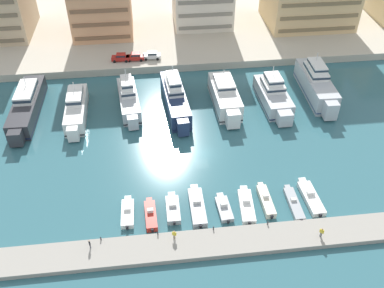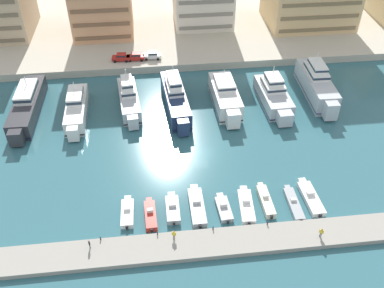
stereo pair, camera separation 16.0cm
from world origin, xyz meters
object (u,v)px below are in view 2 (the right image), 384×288
at_px(yacht_charcoal_far_left, 27,105).
at_px(yacht_silver_center_right, 274,95).
at_px(motorboat_white_center_right, 246,205).
at_px(motorboat_grey_right, 294,204).
at_px(car_red_left, 136,56).
at_px(yacht_silver_mid_right, 317,84).
at_px(yacht_silver_mid_left, 129,98).
at_px(car_red_far_left, 121,57).
at_px(yacht_white_center, 225,96).
at_px(pedestrian_far_side, 174,234).
at_px(yacht_white_left, 76,108).
at_px(motorboat_white_far_left, 127,212).
at_px(motorboat_grey_center_left, 197,206).
at_px(motorboat_grey_mid_left, 173,209).
at_px(motorboat_red_left, 150,215).
at_px(car_white_mid_left, 152,55).
at_px(pedestrian_near_edge, 89,243).
at_px(yacht_navy_center_left, 175,98).
at_px(motorboat_white_far_right, 311,198).
at_px(motorboat_grey_center, 224,208).
at_px(pedestrian_mid_deck, 321,232).
at_px(motorboat_cream_mid_right, 266,201).

relative_size(yacht_charcoal_far_left, yacht_silver_center_right, 1.32).
distance_m(motorboat_white_center_right, motorboat_grey_right, 7.48).
bearing_deg(car_red_left, yacht_charcoal_far_left, -142.86).
bearing_deg(yacht_silver_mid_right, yacht_silver_mid_left, -179.89).
bearing_deg(yacht_silver_center_right, car_red_left, 146.04).
bearing_deg(car_red_far_left, yacht_white_center, -40.67).
bearing_deg(yacht_silver_center_right, pedestrian_far_side, -125.16).
distance_m(yacht_white_left, motorboat_white_far_left, 28.87).
bearing_deg(motorboat_grey_center_left, motorboat_grey_mid_left, 179.44).
relative_size(motorboat_white_far_left, motorboat_red_left, 0.98).
bearing_deg(yacht_charcoal_far_left, yacht_silver_mid_left, -0.09).
relative_size(motorboat_white_far_left, motorboat_white_center_right, 0.82).
height_order(motorboat_red_left, motorboat_white_center_right, motorboat_red_left).
distance_m(motorboat_grey_center_left, car_white_mid_left, 46.27).
relative_size(car_white_mid_left, pedestrian_near_edge, 2.65).
distance_m(yacht_navy_center_left, pedestrian_far_side, 34.06).
relative_size(yacht_silver_mid_left, motorboat_grey_right, 2.15).
distance_m(motorboat_white_far_right, pedestrian_near_edge, 34.51).
bearing_deg(car_red_left, yacht_silver_mid_right, -23.58).
bearing_deg(yacht_silver_mid_right, yacht_silver_center_right, -166.73).
relative_size(yacht_silver_mid_right, motorboat_red_left, 2.99).
bearing_deg(motorboat_grey_center, motorboat_white_far_right, 2.32).
bearing_deg(yacht_navy_center_left, motorboat_grey_center_left, -88.05).
bearing_deg(car_white_mid_left, pedestrian_mid_deck, -68.13).
height_order(yacht_white_left, yacht_white_center, yacht_white_center).
bearing_deg(motorboat_red_left, yacht_silver_mid_left, 95.88).
relative_size(yacht_navy_center_left, car_white_mid_left, 4.75).
relative_size(yacht_charcoal_far_left, pedestrian_mid_deck, 12.82).
relative_size(yacht_white_left, motorboat_cream_mid_right, 2.30).
xyz_separation_m(yacht_navy_center_left, motorboat_cream_mid_right, (11.82, -27.99, -1.82)).
relative_size(motorboat_grey_right, motorboat_white_far_right, 0.92).
distance_m(yacht_white_left, yacht_silver_mid_left, 10.51).
bearing_deg(motorboat_grey_right, car_white_mid_left, 112.99).
bearing_deg(car_red_far_left, motorboat_grey_mid_left, -79.76).
xyz_separation_m(yacht_silver_center_right, motorboat_white_far_left, (-29.88, -26.94, -1.66)).
bearing_deg(yacht_white_left, motorboat_red_left, -64.46).
relative_size(motorboat_white_far_left, pedestrian_near_edge, 4.06).
height_order(yacht_charcoal_far_left, yacht_white_left, yacht_charcoal_far_left).
bearing_deg(motorboat_red_left, motorboat_grey_right, -0.27).
distance_m(motorboat_grey_mid_left, car_white_mid_left, 46.00).
bearing_deg(pedestrian_far_side, yacht_silver_mid_left, 100.12).
relative_size(motorboat_red_left, motorboat_grey_right, 0.86).
bearing_deg(yacht_charcoal_far_left, motorboat_grey_center_left, -43.92).
bearing_deg(yacht_silver_mid_left, car_red_left, 84.29).
bearing_deg(pedestrian_far_side, pedestrian_mid_deck, -5.55).
bearing_deg(motorboat_grey_mid_left, car_white_mid_left, 91.31).
height_order(yacht_silver_center_right, pedestrian_far_side, yacht_silver_center_right).
height_order(motorboat_grey_center_left, motorboat_grey_right, motorboat_grey_center_left).
height_order(motorboat_white_far_right, pedestrian_mid_deck, pedestrian_mid_deck).
xyz_separation_m(motorboat_grey_mid_left, pedestrian_far_side, (-0.27, -5.97, 1.30)).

